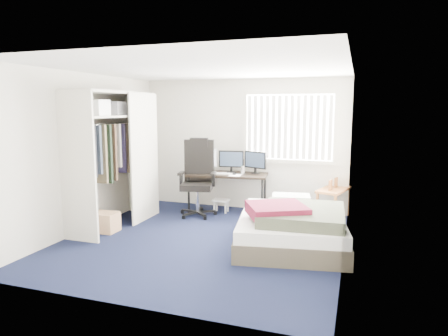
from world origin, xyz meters
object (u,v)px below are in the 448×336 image
at_px(desk, 228,172).
at_px(nightstand, 333,192).
at_px(office_chair, 198,186).
at_px(bed, 292,225).

bearing_deg(desk, nightstand, 2.76).
bearing_deg(nightstand, desk, -177.24).
height_order(desk, nightstand, desk).
height_order(office_chair, bed, office_chair).
distance_m(office_chair, bed, 2.21).
relative_size(office_chair, nightstand, 1.62).
bearing_deg(bed, nightstand, 73.08).
bearing_deg(bed, office_chair, 150.16).
height_order(office_chair, nightstand, office_chair).
bearing_deg(office_chair, desk, 41.23).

